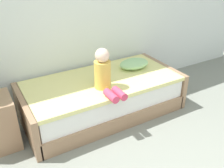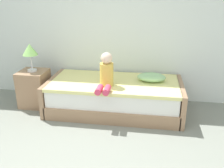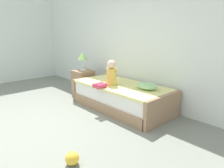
# 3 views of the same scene
# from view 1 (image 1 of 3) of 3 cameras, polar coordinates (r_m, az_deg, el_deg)

# --- Properties ---
(wall_rear) EXTENTS (7.20, 0.10, 2.90)m
(wall_rear) POSITION_cam_1_polar(r_m,az_deg,el_deg) (3.34, -13.97, 18.25)
(wall_rear) COLOR silver
(wall_rear) RESTS_ON ground
(bed) EXTENTS (2.11, 1.00, 0.50)m
(bed) POSITION_cam_1_polar(r_m,az_deg,el_deg) (3.37, -2.14, -2.84)
(bed) COLOR #997556
(bed) RESTS_ON ground
(child_figure) EXTENTS (0.20, 0.51, 0.50)m
(child_figure) POSITION_cam_1_polar(r_m,az_deg,el_deg) (2.94, -1.75, 2.42)
(child_figure) COLOR gold
(child_figure) RESTS_ON bed
(pillow) EXTENTS (0.44, 0.30, 0.13)m
(pillow) POSITION_cam_1_polar(r_m,az_deg,el_deg) (3.57, 5.08, 4.65)
(pillow) COLOR #99CC8C
(pillow) RESTS_ON bed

